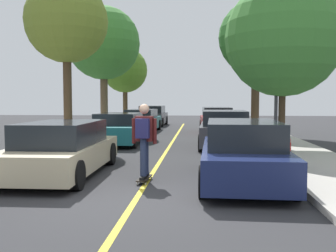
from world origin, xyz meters
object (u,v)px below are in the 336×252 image
Objects in this scene: skateboard at (144,178)px; parked_car_left_near at (119,129)px; parked_car_right_near at (224,129)px; skateboarder at (144,136)px; parked_car_right_nearest at (243,152)px; street_tree_right_nearest at (283,38)px; street_tree_left_nearest at (66,22)px; parked_car_left_far at (141,121)px; street_tree_right_near at (256,38)px; streetlamp at (277,65)px; parked_car_left_nearest at (63,149)px; street_tree_left_far at (125,70)px; fire_hydrant at (287,149)px; parked_car_left_farthest at (152,116)px; parked_car_right_far at (217,120)px; street_tree_left_near at (104,44)px.

parked_car_left_near is at bearing 105.81° from skateboard.
skateboarder is (-2.26, -6.81, 0.35)m from parked_car_right_near.
parked_car_right_nearest is 6.64m from street_tree_right_nearest.
street_tree_right_nearest is (8.33, -1.33, -0.95)m from street_tree_left_nearest.
parked_car_left_near is 0.89× the size of parked_car_left_far.
street_tree_right_near is 1.35× the size of streetlamp.
parked_car_left_nearest is 19.28m from street_tree_left_far.
parked_car_right_near is 0.62× the size of street_tree_right_near.
street_tree_right_nearest is at bearing -59.25° from street_tree_left_far.
parked_car_right_near is 6.19× the size of fire_hydrant.
skateboard is (2.15, -14.24, -0.57)m from parked_car_left_far.
parked_car_right_far is (4.41, -5.96, 0.01)m from parked_car_left_farthest.
street_tree_left_nearest reaches higher than fire_hydrant.
parked_car_right_far is (0.00, 7.06, -0.00)m from parked_car_right_near.
street_tree_right_near is (8.33, -0.71, 0.09)m from street_tree_left_near.
parked_car_left_nearest is 8.23m from streetlamp.
parked_car_left_nearest is 0.85× the size of street_tree_left_far.
parked_car_left_farthest is at bearing 102.67° from parked_car_right_nearest.
street_tree_left_near is at bearing -106.35° from parked_car_left_farthest.
parked_car_left_farthest is (-0.00, 12.22, 0.05)m from parked_car_left_near.
skateboard is at bearing 86.48° from skateboarder.
parked_car_left_near is at bearing -70.45° from street_tree_left_near.
street_tree_left_near is (-1.96, 5.53, 4.39)m from parked_car_left_near.
street_tree_left_nearest is at bearing -90.00° from street_tree_left_near.
parked_car_left_near is 0.99× the size of parked_car_left_farthest.
parked_car_left_far is at bearing 90.00° from parked_car_left_near.
street_tree_left_nearest is 12.72m from street_tree_left_far.
street_tree_left_near is (-6.37, 12.93, 4.35)m from parked_car_right_nearest.
parked_car_right_near is at bearing -63.50° from street_tree_left_far.
streetlamp is 7.18m from skateboarder.
skateboard is at bearing -83.81° from parked_car_left_farthest.
street_tree_right_nearest is (8.33, -14.01, 0.06)m from street_tree_left_far.
skateboarder reaches higher than parked_car_left_farthest.
skateboarder is (-4.23, -5.58, -3.01)m from street_tree_right_nearest.
street_tree_left_far is (-6.37, 19.37, 3.32)m from parked_car_right_nearest.
street_tree_left_near reaches higher than street_tree_right_nearest.
parked_car_left_farthest is at bearing 73.65° from street_tree_left_near.
parked_car_right_nearest is 0.90× the size of streetlamp.
street_tree_left_nearest is 8.49m from street_tree_right_nearest.
streetlamp is at bearing 85.38° from fire_hydrant.
parked_car_left_far is 11.31m from street_tree_right_nearest.
skateboarder is (4.11, -6.92, -3.96)m from street_tree_left_nearest.
street_tree_right_near is (6.37, -7.40, 4.42)m from parked_car_left_farthest.
parked_car_right_nearest is 10.21m from street_tree_left_nearest.
parked_car_right_near is 3.23m from streetlamp.
skateboarder is at bearing -83.82° from parked_car_left_farthest.
parked_car_left_near is at bearing 138.99° from fire_hydrant.
parked_car_left_farthest is (-0.00, 19.13, 0.05)m from parked_car_left_nearest.
parked_car_left_far is 2.72× the size of skateboarder.
street_tree_left_nearest is (-6.37, 6.69, 4.34)m from parked_car_right_nearest.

